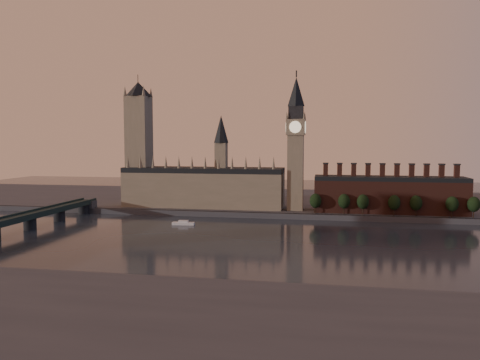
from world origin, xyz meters
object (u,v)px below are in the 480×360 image
Objects in this scene: river_boat at (183,223)px; victoria_tower at (139,139)px; westminster_bridge at (9,224)px; big_ben at (296,142)px.

victoria_tower is at bearing 128.07° from river_boat.
victoria_tower is at bearing 73.44° from westminster_bridge.
big_ben reaches higher than westminster_bridge.
victoria_tower reaches higher than river_boat.
westminster_bridge is 107.79m from river_boat.
big_ben is at bearing 34.33° from westminster_bridge.
river_boat is (-72.61, -57.53, -55.66)m from big_ben.
river_boat is (57.39, -62.53, -57.92)m from victoria_tower.
westminster_bridge is 12.83× the size of river_boat.
big_ben is (130.00, -5.00, -2.26)m from victoria_tower.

